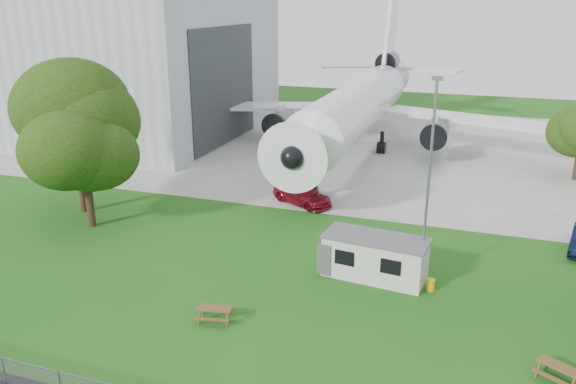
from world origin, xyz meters
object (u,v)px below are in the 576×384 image
(site_cabin, at_px, (375,257))
(picnic_west, at_px, (215,320))
(picnic_east, at_px, (557,380))
(airliner, at_px, (360,103))
(hangar, at_px, (84,54))

(site_cabin, xyz_separation_m, picnic_west, (-7.01, -7.60, -1.31))
(picnic_east, bearing_deg, airliner, 143.66)
(picnic_east, bearing_deg, picnic_west, -149.25)
(airliner, xyz_separation_m, picnic_east, (17.01, -37.33, -5.27))
(hangar, distance_m, site_cabin, 53.62)
(site_cabin, bearing_deg, airliner, 103.95)
(site_cabin, distance_m, picnic_east, 11.97)
(airliner, height_order, picnic_east, airliner)
(airliner, bearing_deg, picnic_west, -89.25)
(airliner, relative_size, picnic_west, 26.52)
(hangar, height_order, picnic_west, hangar)
(hangar, bearing_deg, site_cabin, -34.90)
(hangar, relative_size, picnic_west, 23.89)
(site_cabin, bearing_deg, picnic_east, -36.92)
(hangar, relative_size, airliner, 0.90)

